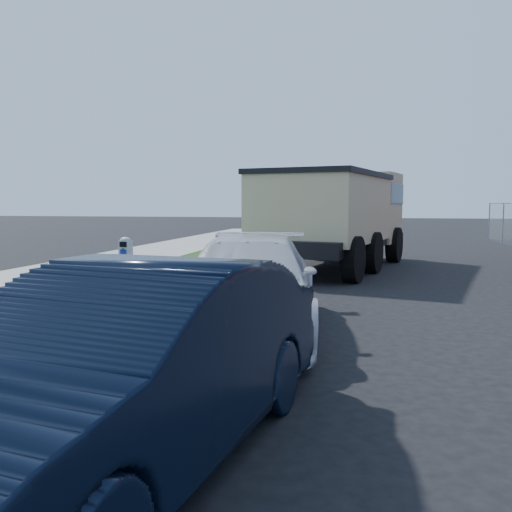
% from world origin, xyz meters
% --- Properties ---
extents(ground, '(120.00, 120.00, 0.00)m').
position_xyz_m(ground, '(0.00, 0.00, 0.00)').
color(ground, black).
rests_on(ground, ground).
extents(streetside, '(6.12, 50.00, 0.15)m').
position_xyz_m(streetside, '(-5.57, 2.00, 0.07)').
color(streetside, gray).
rests_on(streetside, ground).
extents(parking_meter, '(0.18, 0.14, 1.23)m').
position_xyz_m(parking_meter, '(-2.92, -0.29, 1.01)').
color(parking_meter, '#3F4247').
rests_on(parking_meter, ground).
extents(white_wagon, '(2.47, 4.81, 1.33)m').
position_xyz_m(white_wagon, '(-1.35, 0.37, 0.67)').
color(white_wagon, silver).
rests_on(white_wagon, ground).
extents(navy_sedan, '(2.07, 4.40, 1.39)m').
position_xyz_m(navy_sedan, '(-1.25, -3.72, 0.70)').
color(navy_sedan, black).
rests_on(navy_sedan, ground).
extents(dump_truck, '(4.06, 7.31, 2.71)m').
position_xyz_m(dump_truck, '(-0.67, 8.33, 1.53)').
color(dump_truck, black).
rests_on(dump_truck, ground).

